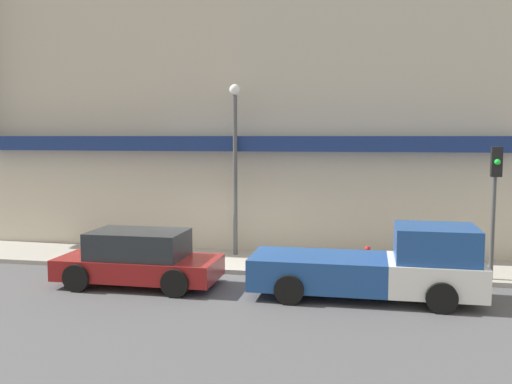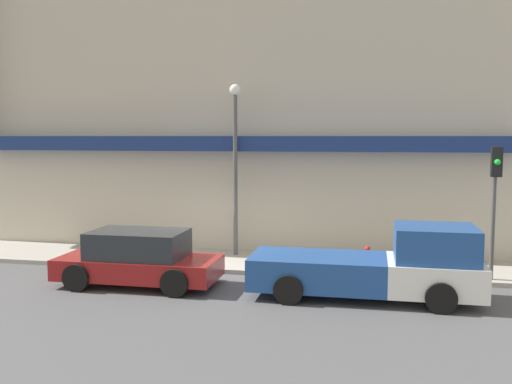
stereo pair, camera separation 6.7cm
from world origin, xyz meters
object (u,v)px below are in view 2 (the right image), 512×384
at_px(parked_car, 139,259).
at_px(fire_hydrant, 367,259).
at_px(street_lamp, 235,149).
at_px(pickup_truck, 380,266).
at_px(traffic_light, 495,189).

distance_m(parked_car, fire_hydrant, 6.56).
bearing_deg(street_lamp, parked_car, -114.80).
bearing_deg(fire_hydrant, pickup_truck, -82.22).
height_order(parked_car, traffic_light, traffic_light).
distance_m(street_lamp, traffic_light, 7.93).
bearing_deg(pickup_truck, street_lamp, 140.46).
xyz_separation_m(fire_hydrant, street_lamp, (-4.31, 1.42, 3.14)).
bearing_deg(parked_car, pickup_truck, 2.20).
relative_size(pickup_truck, fire_hydrant, 7.93).
bearing_deg(pickup_truck, parked_car, -179.85).
xyz_separation_m(pickup_truck, parked_car, (-6.42, 0.00, -0.08)).
distance_m(pickup_truck, parked_car, 6.42).
distance_m(pickup_truck, fire_hydrant, 2.47).
height_order(pickup_truck, fire_hydrant, pickup_truck).
xyz_separation_m(parked_car, traffic_light, (9.42, 1.97, 1.90)).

